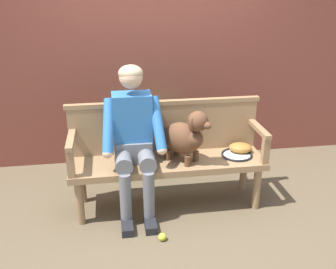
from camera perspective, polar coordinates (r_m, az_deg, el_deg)
The scene contains 13 objects.
ground_plane at distance 3.75m, azimuth 0.00°, elevation -10.25°, with size 40.00×40.00×0.00m, color brown.
brick_garden_fence at distance 4.47m, azimuth -2.43°, elevation 10.31°, with size 8.00×0.30×2.19m, color brown.
hedge_bush_mid_right at distance 4.35m, azimuth -3.76°, elevation -0.71°, with size 0.84×0.73×0.65m, color #286B2D.
hedge_bush_mid_left at distance 4.39m, azimuth 0.31°, elevation 0.26°, with size 0.71×0.52×0.75m, color #337538.
garden_bench at distance 3.55m, azimuth 0.00°, elevation -4.67°, with size 1.76×0.48×0.47m.
bench_backrest at distance 3.62m, azimuth -0.52°, elevation 1.31°, with size 1.80×0.06×0.50m.
bench_armrest_left_end at distance 3.35m, azimuth -14.17°, elevation -2.17°, with size 0.06×0.48×0.28m.
bench_armrest_right_end at distance 3.58m, azimuth 13.64°, elevation -0.47°, with size 0.06×0.48×0.28m.
person_seated at distance 3.37m, azimuth -5.14°, elevation -0.07°, with size 0.56×0.64×1.34m.
dog_on_bench at distance 3.40m, azimuth 2.71°, elevation -0.18°, with size 0.44×0.45×0.50m.
tennis_racket at distance 3.69m, azimuth 10.03°, elevation -2.76°, with size 0.32×0.57×0.03m.
baseball_glove at distance 3.72m, azimuth 10.65°, elevation -1.94°, with size 0.22×0.17×0.09m, color #9E6B2D.
tennis_ball at distance 3.29m, azimuth -0.86°, elevation -14.88°, with size 0.07×0.07×0.07m, color #CCDB33.
Camera 1 is at (-0.49, -3.13, 2.01)m, focal length 41.26 mm.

